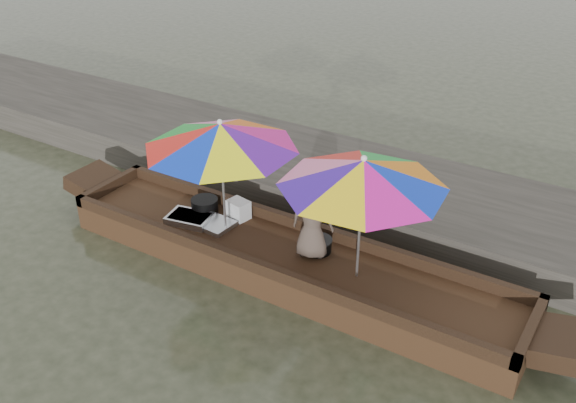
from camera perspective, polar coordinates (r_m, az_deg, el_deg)
The scene contains 11 objects.
water at distance 8.21m, azimuth -0.37°, elevation -6.40°, with size 80.00×80.00×0.00m, color #2D321F.
dock at distance 9.73m, azimuth 6.59°, elevation 1.26°, with size 22.00×2.20×0.50m, color #2D2B26.
boat_hull at distance 8.10m, azimuth -0.38°, elevation -5.39°, with size 6.09×1.20×0.35m, color #392414.
cooking_pot at distance 8.85m, azimuth -7.42°, elevation -0.35°, with size 0.37×0.37×0.19m, color black.
tray_crayfish at distance 8.68m, azimuth -8.73°, elevation -1.50°, with size 0.58×0.40×0.09m, color silver.
tray_scallop at distance 8.57m, azimuth -6.81°, elevation -1.90°, with size 0.58×0.40×0.06m, color silver.
charcoal_grill at distance 7.96m, azimuth 2.67°, elevation -3.94°, with size 0.34×0.34×0.16m, color black.
supply_bag at distance 8.64m, azimuth -4.43°, elevation -0.71°, with size 0.28×0.22×0.26m, color silver.
vendor at distance 7.65m, azimuth 2.20°, elevation -1.48°, with size 0.51×0.34×1.05m, color #504238.
umbrella_bow at distance 8.07m, azimuth -5.82°, elevation 2.14°, with size 1.94×1.94×1.55m, color #5914A5, non-canonical shape.
umbrella_stern at distance 7.18m, azimuth 6.43°, elevation -1.55°, with size 1.88×1.88×1.55m, color #0C32D8, non-canonical shape.
Camera 1 is at (3.59, -5.62, 4.78)m, focal length 40.00 mm.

